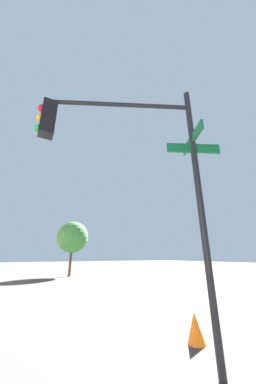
{
  "coord_description": "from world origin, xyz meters",
  "views": [
    {
      "loc": [
        -9.47,
        -3.71,
        1.69
      ],
      "look_at": [
        -6.35,
        -5.4,
        2.9
      ],
      "focal_mm": 17.67,
      "sensor_mm": 36.0,
      "label": 1
    }
  ],
  "objects": [
    {
      "name": "traffic_signal_near",
      "position": [
        -6.53,
        -5.21,
        3.72
      ],
      "size": [
        1.89,
        3.45,
        5.24
      ],
      "color": "black",
      "rests_on": "ground_plane"
    },
    {
      "name": "street_tree",
      "position": [
        8.98,
        -7.78,
        3.39
      ],
      "size": [
        2.84,
        2.84,
        4.82
      ],
      "color": "#4C331E",
      "rests_on": "ground_plane"
    },
    {
      "name": "traffic_cone",
      "position": [
        -6.08,
        -7.14,
        0.29
      ],
      "size": [
        0.36,
        0.36,
        0.58
      ],
      "primitive_type": "cone",
      "color": "orange",
      "rests_on": "ground_plane"
    }
  ]
}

